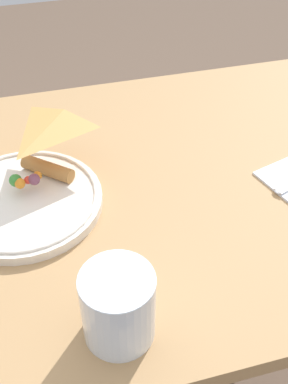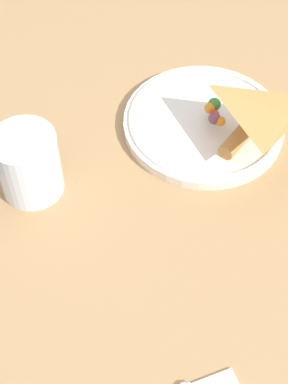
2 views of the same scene
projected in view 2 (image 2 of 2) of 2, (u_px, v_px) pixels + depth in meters
The scene contains 4 objects.
ground_plane at pixel (186, 381), 1.46m from camera, with size 6.00×6.00×0.00m, color brown.
dining_table at pixel (209, 240), 0.93m from camera, with size 1.25×0.70×0.78m.
plate_pizza at pixel (204, 122), 0.90m from camera, with size 0.25×0.25×0.05m.
milk_glass at pixel (28, 165), 0.81m from camera, with size 0.09×0.09×0.10m.
Camera 2 is at (-0.48, 0.14, 1.45)m, focal length 55.00 mm.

